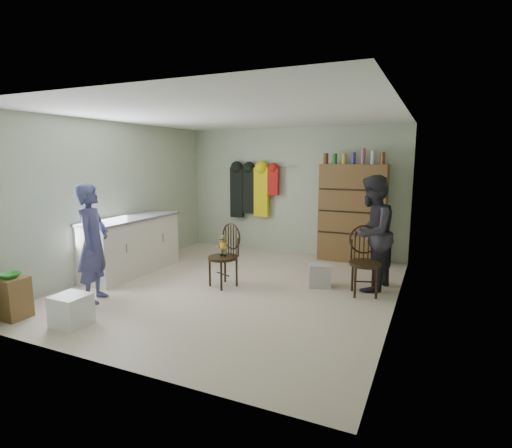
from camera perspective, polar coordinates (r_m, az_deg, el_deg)
The scene contains 13 objects.
ground_plane at distance 6.03m, azimuth -2.99°, elevation -9.06°, with size 5.00×5.00×0.00m, color beige.
room_walls at distance 6.21m, azimuth -0.84°, elevation 6.34°, with size 5.00×5.00×5.00m.
counter at distance 7.00m, azimuth -17.36°, elevation -2.88°, with size 0.64×1.86×0.94m.
stool at distance 5.69m, azimuth -31.49°, elevation -8.97°, with size 0.35×0.30×0.50m, color brown.
bowl at distance 5.62m, azimuth -31.73°, elevation -6.26°, with size 0.22×0.22×0.05m, color green.
plastic_tub at distance 5.17m, azimuth -24.89°, elevation -11.09°, with size 0.38×0.36×0.36m, color white.
chair_front at distance 6.00m, azimuth -4.39°, elevation -3.95°, with size 0.55×0.55×0.95m.
chair_far at distance 5.83m, azimuth 15.25°, elevation -4.69°, with size 0.55×0.55×0.97m.
striped_bag at distance 6.11m, azimuth 9.12°, elevation -7.27°, with size 0.32×0.25×0.34m, color #E57C72.
person_left at distance 5.73m, azimuth -22.26°, elevation -2.55°, with size 0.58×0.38×1.58m, color #414478.
person_right at distance 6.00m, azimuth 16.16°, elevation -1.28°, with size 0.81×0.63×1.67m, color #2D2B33.
dresser at distance 7.57m, azimuth 13.60°, elevation 1.58°, with size 1.20×0.39×2.08m.
coat_rack at distance 8.25m, azimuth -0.55°, elevation 4.83°, with size 1.42×0.12×1.09m.
Camera 1 is at (2.65, -5.07, 1.91)m, focal length 28.00 mm.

